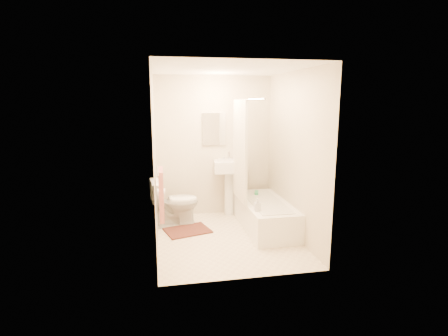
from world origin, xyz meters
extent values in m
plane|color=beige|center=(0.00, 0.00, 0.00)|extent=(2.40, 2.40, 0.00)
plane|color=white|center=(0.00, 0.00, 2.40)|extent=(2.40, 2.40, 0.00)
cube|color=beige|center=(0.00, 1.20, 1.20)|extent=(2.00, 0.02, 2.40)
cube|color=beige|center=(-1.00, 0.00, 1.20)|extent=(0.02, 2.40, 2.40)
cube|color=beige|center=(1.00, 0.00, 1.20)|extent=(0.02, 2.40, 2.40)
cube|color=white|center=(0.00, 1.18, 1.50)|extent=(0.40, 0.03, 0.55)
cylinder|color=silver|center=(0.30, 0.10, 2.00)|extent=(0.03, 1.70, 0.03)
cube|color=silver|center=(0.30, 0.50, 1.22)|extent=(0.04, 0.80, 1.55)
cylinder|color=silver|center=(-0.96, -0.25, 1.10)|extent=(0.02, 0.60, 0.02)
cube|color=#CC7266|center=(-0.93, -0.25, 0.78)|extent=(0.06, 0.45, 0.66)
cylinder|color=white|center=(-0.93, 0.12, 0.70)|extent=(0.11, 0.12, 0.12)
imported|color=white|center=(-0.72, 0.71, 0.37)|extent=(0.80, 0.51, 0.75)
cube|color=#562A21|center=(-0.55, 0.38, 0.01)|extent=(0.77, 0.65, 0.02)
imported|color=white|center=(0.42, -0.13, 0.52)|extent=(0.09, 0.09, 0.18)
cube|color=#2EA05F|center=(0.65, 0.75, 0.45)|extent=(0.12, 0.22, 0.04)
camera|label=1|loc=(-0.94, -4.74, 1.99)|focal=28.00mm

